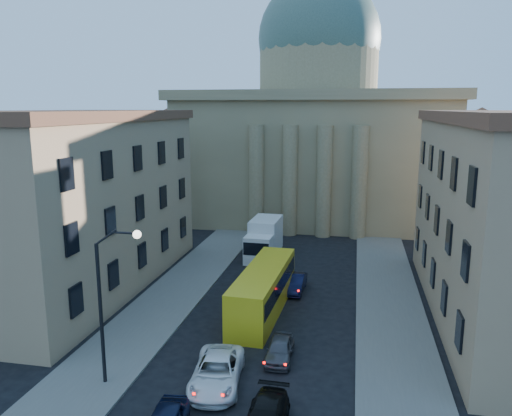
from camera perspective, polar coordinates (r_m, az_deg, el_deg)
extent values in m
cube|color=#5F5C57|center=(38.70, -11.10, -11.39)|extent=(5.00, 60.00, 0.15)
cube|color=#5F5C57|center=(36.17, 15.42, -13.27)|extent=(5.00, 60.00, 0.15)
cube|color=#7A6A4B|center=(71.41, 6.89, 5.74)|extent=(34.00, 26.00, 16.00)
cube|color=#7A6A4B|center=(71.09, 7.06, 12.49)|extent=(35.50, 27.50, 1.20)
cylinder|color=#7A6A4B|center=(71.26, 7.13, 15.39)|extent=(16.00, 16.00, 8.00)
sphere|color=#4F6B5A|center=(71.66, 7.21, 18.58)|extent=(16.40, 16.40, 16.40)
cube|color=#7A6A4B|center=(74.40, -9.66, 3.95)|extent=(13.00, 13.00, 11.00)
cone|color=brown|center=(73.83, -9.85, 9.73)|extent=(26.02, 26.02, 4.00)
cube|color=#7A6A4B|center=(71.19, 23.82, 2.81)|extent=(13.00, 13.00, 11.00)
cone|color=brown|center=(70.59, 24.31, 8.83)|extent=(26.02, 26.02, 4.00)
cylinder|color=#7A6A4B|center=(59.41, 0.04, 3.24)|extent=(1.80, 1.80, 13.00)
cylinder|color=#7A6A4B|center=(58.76, 3.87, 3.12)|extent=(1.80, 1.80, 13.00)
cylinder|color=#7A6A4B|center=(58.38, 7.77, 2.99)|extent=(1.80, 1.80, 13.00)
cylinder|color=#7A6A4B|center=(58.27, 11.70, 2.84)|extent=(1.80, 1.80, 13.00)
cube|color=#A0815E|center=(43.94, -19.75, 0.33)|extent=(11.00, 26.00, 14.00)
cube|color=brown|center=(43.22, -20.41, 9.87)|extent=(11.60, 26.60, 0.80)
cylinder|color=black|center=(28.50, -17.30, -11.67)|extent=(0.20, 0.20, 8.00)
cylinder|color=black|center=(26.88, -16.81, -3.24)|extent=(1.30, 0.12, 0.96)
cylinder|color=black|center=(26.35, -14.93, -2.75)|extent=(1.30, 0.12, 0.12)
sphere|color=white|center=(26.04, -13.44, -2.96)|extent=(0.44, 0.44, 0.44)
imported|color=white|center=(28.70, -4.50, -18.15)|extent=(3.24, 5.87, 1.56)
imported|color=#47474C|center=(31.23, 2.75, -15.81)|extent=(1.62, 3.84, 1.30)
imported|color=black|center=(41.76, 4.49, -8.55)|extent=(1.63, 4.29, 1.40)
cube|color=gold|center=(37.44, 0.86, -9.37)|extent=(3.17, 11.79, 3.29)
cube|color=black|center=(37.25, 0.86, -8.61)|extent=(3.20, 11.16, 1.17)
cylinder|color=black|center=(34.33, -2.57, -13.40)|extent=(0.36, 1.08, 1.06)
cylinder|color=black|center=(33.84, 0.98, -13.77)|extent=(0.36, 1.08, 1.06)
cylinder|color=black|center=(41.93, 0.75, -8.68)|extent=(0.36, 1.08, 1.06)
cylinder|color=black|center=(41.53, 3.64, -8.90)|extent=(0.36, 1.08, 1.06)
cube|color=silver|center=(48.89, 0.36, -4.71)|extent=(2.71, 2.82, 2.73)
cube|color=black|center=(47.57, 0.01, -4.74)|extent=(2.51, 0.22, 1.25)
cube|color=silver|center=(51.62, 1.13, -3.12)|extent=(2.89, 4.87, 3.53)
cylinder|color=black|center=(48.97, -1.06, -5.72)|extent=(0.35, 1.03, 1.02)
cylinder|color=black|center=(48.48, 1.56, -5.91)|extent=(0.35, 1.03, 1.02)
cylinder|color=black|center=(53.21, 0.16, -4.32)|extent=(0.35, 1.03, 1.02)
cylinder|color=black|center=(52.76, 2.57, -4.47)|extent=(0.35, 1.03, 1.02)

